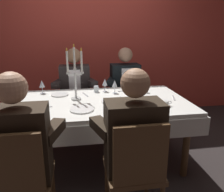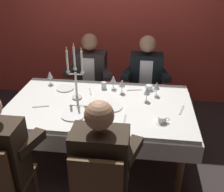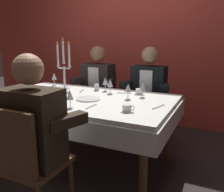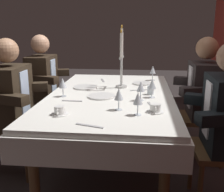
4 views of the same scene
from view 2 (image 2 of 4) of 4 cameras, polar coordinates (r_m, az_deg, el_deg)
The scene contains 24 objects.
ground_plane at distance 3.22m, azimuth -2.31°, elevation -13.11°, with size 12.00×12.00×0.00m, color #2F2827.
back_wall at distance 4.17m, azimuth 1.17°, elevation 17.08°, with size 6.00×0.12×2.70m, color #D04438.
dining_table at distance 2.86m, azimuth -2.54°, elevation -3.59°, with size 1.94×1.14×0.74m.
candelabra at distance 2.81m, azimuth -7.76°, elevation 4.07°, with size 0.19×0.11×0.61m.
dinner_plate_0 at distance 2.61m, azimuth -8.23°, elevation -3.98°, with size 0.24×0.24×0.01m, color white.
dinner_plate_1 at distance 2.72m, azimuth -0.27°, elevation -2.22°, with size 0.24×0.24×0.01m, color white.
dinner_plate_2 at distance 3.15m, azimuth -9.95°, elevation 1.62°, with size 0.20×0.20×0.01m, color white.
wine_glass_0 at distance 3.06m, azimuth 0.29°, elevation 3.54°, with size 0.07×0.07×0.16m.
wine_glass_1 at distance 2.96m, azimuth 2.14°, elevation 2.68°, with size 0.07×0.07×0.16m.
wine_glass_2 at distance 2.38m, azimuth -0.91°, elevation -3.94°, with size 0.07×0.07×0.16m.
wine_glass_3 at distance 2.81m, azimuth 7.45°, elevation 1.03°, with size 0.07×0.07×0.16m.
wine_glass_4 at distance 2.94m, azimuth 9.51°, elevation 2.10°, with size 0.07×0.07×0.16m.
wine_glass_5 at distance 3.27m, azimuth -13.09°, elevation 4.40°, with size 0.07×0.07×0.16m.
water_tumbler_0 at distance 3.10m, azimuth -1.75°, elevation 2.29°, with size 0.06×0.06×0.08m, color silver.
coffee_cup_0 at distance 3.09m, azimuth 7.90°, elevation 1.69°, with size 0.13×0.12×0.06m.
coffee_cup_1 at distance 2.51m, azimuth 10.64°, elevation -5.00°, with size 0.13×0.12×0.06m.
knife_0 at distance 2.76m, azimuth 14.61°, elevation -2.88°, with size 0.19×0.02×0.01m, color #B7B7BC.
fork_1 at distance 2.82m, azimuth -14.94°, elevation -2.18°, with size 0.17×0.02×0.01m, color #B7B7BC.
fork_2 at distance 3.08m, azimuth 4.79°, elevation 1.29°, with size 0.17×0.02×0.01m, color #B7B7BC.
spoon_3 at distance 2.52m, azimuth 2.71°, elevation -4.97°, with size 0.17×0.02×0.01m, color #B7B7BC.
fork_4 at distance 3.05m, azimuth -4.67°, elevation 1.00°, with size 0.17×0.02×0.01m, color #B7B7BC.
seated_diner_1 at distance 3.64m, azimuth -4.57°, elevation 5.38°, with size 0.63×0.48×1.24m.
seated_diner_2 at distance 2.06m, azimuth -2.53°, elevation -13.72°, with size 0.63×0.48×1.24m.
seated_diner_3 at distance 3.57m, azimuth 7.22°, elevation 4.80°, with size 0.63×0.48×1.24m.
Camera 2 is at (0.43, -2.42, 2.09)m, focal length 42.94 mm.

